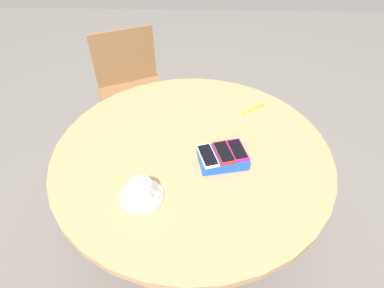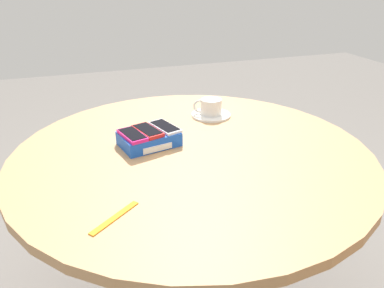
{
  "view_description": "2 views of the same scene",
  "coord_description": "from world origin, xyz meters",
  "px_view_note": "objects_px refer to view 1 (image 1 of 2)",
  "views": [
    {
      "loc": [
        -0.03,
        0.92,
        1.57
      ],
      "look_at": [
        0.0,
        0.0,
        0.74
      ],
      "focal_mm": 28.0,
      "sensor_mm": 36.0,
      "label": 1
    },
    {
      "loc": [
        -0.35,
        -1.03,
        1.25
      ],
      "look_at": [
        0.0,
        0.0,
        0.74
      ],
      "focal_mm": 35.0,
      "sensor_mm": 36.0,
      "label": 2
    }
  ],
  "objects_px": {
    "phone_red": "(224,152)",
    "round_table": "(192,164)",
    "phone_magenta": "(237,150)",
    "phone_white": "(208,156)",
    "saucer": "(142,196)",
    "chair_near_window": "(134,91)",
    "lanyard_strap": "(253,109)",
    "phone_box": "(222,158)",
    "coffee_cup": "(141,190)"
  },
  "relations": [
    {
      "from": "phone_red",
      "to": "round_table",
      "type": "bearing_deg",
      "value": -32.12
    },
    {
      "from": "phone_red",
      "to": "phone_magenta",
      "type": "bearing_deg",
      "value": -162.27
    },
    {
      "from": "phone_white",
      "to": "phone_magenta",
      "type": "bearing_deg",
      "value": -163.19
    },
    {
      "from": "saucer",
      "to": "chair_near_window",
      "type": "bearing_deg",
      "value": -76.67
    },
    {
      "from": "round_table",
      "to": "lanyard_strap",
      "type": "height_order",
      "value": "lanyard_strap"
    },
    {
      "from": "phone_white",
      "to": "round_table",
      "type": "bearing_deg",
      "value": -56.98
    },
    {
      "from": "phone_box",
      "to": "coffee_cup",
      "type": "height_order",
      "value": "coffee_cup"
    },
    {
      "from": "round_table",
      "to": "chair_near_window",
      "type": "distance_m",
      "value": 0.98
    },
    {
      "from": "lanyard_strap",
      "to": "phone_white",
      "type": "bearing_deg",
      "value": 59.69
    },
    {
      "from": "phone_red",
      "to": "saucer",
      "type": "distance_m",
      "value": 0.35
    },
    {
      "from": "round_table",
      "to": "phone_magenta",
      "type": "distance_m",
      "value": 0.24
    },
    {
      "from": "phone_box",
      "to": "phone_magenta",
      "type": "bearing_deg",
      "value": -164.01
    },
    {
      "from": "round_table",
      "to": "saucer",
      "type": "height_order",
      "value": "saucer"
    },
    {
      "from": "round_table",
      "to": "coffee_cup",
      "type": "distance_m",
      "value": 0.34
    },
    {
      "from": "phone_red",
      "to": "lanyard_strap",
      "type": "distance_m",
      "value": 0.41
    },
    {
      "from": "round_table",
      "to": "lanyard_strap",
      "type": "bearing_deg",
      "value": -135.02
    },
    {
      "from": "phone_magenta",
      "to": "saucer",
      "type": "distance_m",
      "value": 0.41
    },
    {
      "from": "saucer",
      "to": "chair_near_window",
      "type": "distance_m",
      "value": 1.19
    },
    {
      "from": "phone_magenta",
      "to": "phone_red",
      "type": "xyz_separation_m",
      "value": [
        0.05,
        0.02,
        0.0
      ]
    },
    {
      "from": "round_table",
      "to": "coffee_cup",
      "type": "bearing_deg",
      "value": 57.88
    },
    {
      "from": "lanyard_strap",
      "to": "phone_red",
      "type": "bearing_deg",
      "value": 66.15
    },
    {
      "from": "lanyard_strap",
      "to": "phone_box",
      "type": "bearing_deg",
      "value": 65.68
    },
    {
      "from": "phone_red",
      "to": "phone_white",
      "type": "xyz_separation_m",
      "value": [
        0.06,
        0.02,
        -0.0
      ]
    },
    {
      "from": "round_table",
      "to": "phone_box",
      "type": "bearing_deg",
      "value": 147.49
    },
    {
      "from": "phone_white",
      "to": "coffee_cup",
      "type": "xyz_separation_m",
      "value": [
        0.23,
        0.17,
        -0.01
      ]
    },
    {
      "from": "coffee_cup",
      "to": "phone_red",
      "type": "bearing_deg",
      "value": -147.58
    },
    {
      "from": "saucer",
      "to": "chair_near_window",
      "type": "height_order",
      "value": "chair_near_window"
    },
    {
      "from": "phone_magenta",
      "to": "phone_red",
      "type": "relative_size",
      "value": 0.97
    },
    {
      "from": "round_table",
      "to": "lanyard_strap",
      "type": "xyz_separation_m",
      "value": [
        -0.29,
        -0.29,
        0.1
      ]
    },
    {
      "from": "phone_magenta",
      "to": "saucer",
      "type": "relative_size",
      "value": 0.85
    },
    {
      "from": "coffee_cup",
      "to": "lanyard_strap",
      "type": "height_order",
      "value": "coffee_cup"
    },
    {
      "from": "phone_magenta",
      "to": "saucer",
      "type": "bearing_deg",
      "value": 30.1
    },
    {
      "from": "saucer",
      "to": "phone_box",
      "type": "bearing_deg",
      "value": -147.52
    },
    {
      "from": "phone_white",
      "to": "coffee_cup",
      "type": "bearing_deg",
      "value": 36.15
    },
    {
      "from": "round_table",
      "to": "phone_red",
      "type": "xyz_separation_m",
      "value": [
        -0.13,
        0.08,
        0.15
      ]
    },
    {
      "from": "phone_red",
      "to": "coffee_cup",
      "type": "xyz_separation_m",
      "value": [
        0.29,
        0.19,
        -0.01
      ]
    },
    {
      "from": "phone_magenta",
      "to": "saucer",
      "type": "xyz_separation_m",
      "value": [
        0.35,
        0.2,
        -0.05
      ]
    },
    {
      "from": "phone_red",
      "to": "chair_near_window",
      "type": "relative_size",
      "value": 0.16
    },
    {
      "from": "phone_magenta",
      "to": "phone_red",
      "type": "bearing_deg",
      "value": 17.73
    },
    {
      "from": "saucer",
      "to": "lanyard_strap",
      "type": "xyz_separation_m",
      "value": [
        -0.46,
        -0.55,
        -0.0
      ]
    },
    {
      "from": "phone_box",
      "to": "chair_near_window",
      "type": "relative_size",
      "value": 0.25
    },
    {
      "from": "phone_magenta",
      "to": "chair_near_window",
      "type": "bearing_deg",
      "value": -56.37
    },
    {
      "from": "chair_near_window",
      "to": "phone_magenta",
      "type": "bearing_deg",
      "value": 123.63
    },
    {
      "from": "phone_magenta",
      "to": "phone_white",
      "type": "xyz_separation_m",
      "value": [
        0.12,
        0.04,
        -0.0
      ]
    },
    {
      "from": "phone_magenta",
      "to": "lanyard_strap",
      "type": "distance_m",
      "value": 0.37
    },
    {
      "from": "round_table",
      "to": "saucer",
      "type": "xyz_separation_m",
      "value": [
        0.17,
        0.26,
        0.1
      ]
    },
    {
      "from": "phone_box",
      "to": "chair_near_window",
      "type": "height_order",
      "value": "chair_near_window"
    },
    {
      "from": "phone_white",
      "to": "saucer",
      "type": "relative_size",
      "value": 0.9
    },
    {
      "from": "phone_red",
      "to": "chair_near_window",
      "type": "bearing_deg",
      "value": -59.18
    },
    {
      "from": "phone_magenta",
      "to": "coffee_cup",
      "type": "height_order",
      "value": "coffee_cup"
    }
  ]
}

